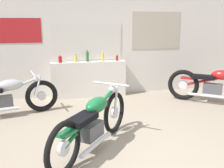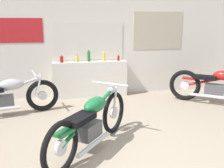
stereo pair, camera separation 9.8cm
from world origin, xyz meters
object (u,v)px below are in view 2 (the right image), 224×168
(bottle_left_center, at_px, (77,59))
(bottle_rightmost, at_px, (118,58))
(motorcycle_red, at_px, (218,86))
(motorcycle_green, at_px, (91,122))
(bottle_center, at_px, (89,56))
(bottle_leftmost, at_px, (62,59))
(bottle_right_center, at_px, (104,56))
(motorcycle_silver, at_px, (7,96))

(bottle_left_center, relative_size, bottle_rightmost, 1.12)
(bottle_left_center, distance_m, bottle_rightmost, 1.01)
(bottle_rightmost, bearing_deg, motorcycle_red, -30.73)
(bottle_left_center, relative_size, motorcycle_red, 0.10)
(motorcycle_red, distance_m, motorcycle_green, 3.42)
(bottle_left_center, relative_size, bottle_center, 0.57)
(bottle_center, height_order, bottle_rightmost, bottle_center)
(bottle_rightmost, relative_size, motorcycle_red, 0.09)
(bottle_leftmost, distance_m, bottle_center, 0.65)
(bottle_right_center, bearing_deg, bottle_leftmost, 179.47)
(bottle_leftmost, bearing_deg, bottle_center, 1.04)
(bottle_right_center, xyz_separation_m, motorcycle_silver, (-2.13, -0.99, -0.60))
(bottle_rightmost, xyz_separation_m, motorcycle_red, (2.01, -1.19, -0.52))
(bottle_rightmost, distance_m, motorcycle_red, 2.39)
(bottle_left_center, bearing_deg, bottle_rightmost, -0.82)
(motorcycle_silver, bearing_deg, bottle_right_center, 24.89)
(bottle_leftmost, relative_size, bottle_center, 0.61)
(bottle_leftmost, height_order, motorcycle_silver, bottle_leftmost)
(motorcycle_green, bearing_deg, motorcycle_silver, 129.58)
(bottle_center, relative_size, motorcycle_silver, 0.16)
(motorcycle_silver, bearing_deg, bottle_leftmost, 42.05)
(bottle_left_center, bearing_deg, motorcycle_silver, -145.53)
(motorcycle_silver, xyz_separation_m, motorcycle_green, (1.45, -1.76, 0.03))
(bottle_right_center, distance_m, bottle_rightmost, 0.36)
(bottle_right_center, bearing_deg, motorcycle_silver, -155.11)
(bottle_leftmost, xyz_separation_m, bottle_right_center, (1.02, -0.01, 0.03))
(bottle_leftmost, distance_m, motorcycle_silver, 1.59)
(motorcycle_red, relative_size, motorcycle_green, 1.07)
(bottle_left_center, height_order, motorcycle_green, bottle_left_center)
(bottle_left_center, relative_size, motorcycle_silver, 0.09)
(bottle_center, distance_m, motorcycle_red, 3.05)
(bottle_center, relative_size, motorcycle_green, 0.19)
(bottle_leftmost, relative_size, motorcycle_green, 0.12)
(bottle_center, relative_size, motorcycle_red, 0.18)
(bottle_center, xyz_separation_m, motorcycle_silver, (-1.75, -1.01, -0.62))
(bottle_left_center, distance_m, bottle_center, 0.29)
(bottle_rightmost, bearing_deg, bottle_right_center, -178.65)
(motorcycle_silver, bearing_deg, motorcycle_red, -2.53)
(bottle_leftmost, xyz_separation_m, bottle_center, (0.65, 0.01, 0.06))
(bottle_leftmost, bearing_deg, bottle_left_center, 2.10)
(bottle_leftmost, distance_m, motorcycle_green, 2.83)
(bottle_left_center, xyz_separation_m, bottle_center, (0.28, -0.00, 0.06))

